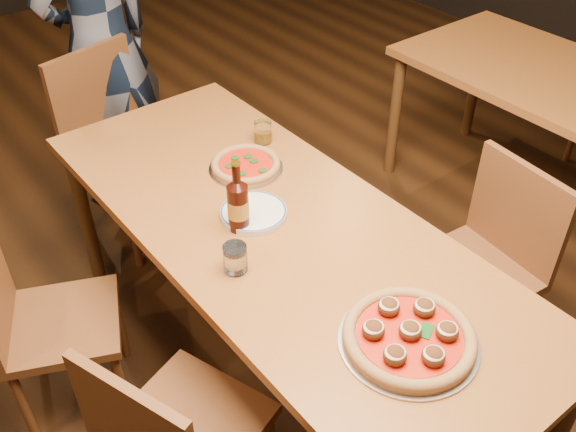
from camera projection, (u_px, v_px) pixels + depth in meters
ground at (280, 369)px, 2.59m from camera, size 9.00×9.00×0.00m
table_main at (279, 242)px, 2.17m from camera, size 0.80×2.00×0.75m
chair_main_nw at (189, 424)px, 1.90m from camera, size 0.51×0.51×0.86m
chair_main_sw at (62, 322)px, 2.23m from camera, size 0.51×0.51×0.83m
chair_main_e at (470, 273)px, 2.39m from camera, size 0.45×0.45×0.89m
chair_end at (130, 149)px, 2.99m from camera, size 0.54×0.54×0.96m
pizza_meatball at (409, 336)px, 1.71m from camera, size 0.38×0.38×0.07m
pizza_margherita at (246, 165)px, 2.37m from camera, size 0.27×0.27×0.04m
plate_stack at (254, 213)px, 2.15m from camera, size 0.22×0.22×0.02m
beer_bottle at (238, 206)px, 2.05m from camera, size 0.07×0.07×0.25m
water_glass at (235, 258)px, 1.93m from camera, size 0.07×0.07×0.09m
amber_glass at (263, 132)px, 2.51m from camera, size 0.07×0.07×0.09m
diner at (101, 45)px, 3.01m from camera, size 0.69×0.53×1.70m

